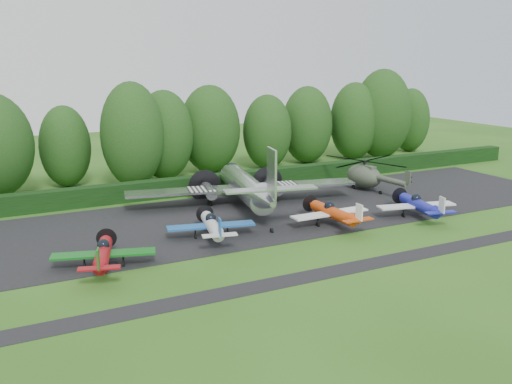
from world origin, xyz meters
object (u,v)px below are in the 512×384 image
light_plane_red (103,254)px  helicopter (364,174)px  light_plane_white (212,225)px  light_plane_blue (419,205)px  transport_plane (247,187)px  light_plane_orange (333,213)px  sign_board (411,160)px

light_plane_red → helicopter: helicopter is taller
light_plane_white → helicopter: bearing=8.3°
light_plane_blue → helicopter: bearing=64.9°
light_plane_red → helicopter: (32.66, 11.83, 0.66)m
light_plane_white → helicopter: (22.83, 8.86, 0.66)m
transport_plane → light_plane_red: size_ratio=3.08×
light_plane_orange → helicopter: helicopter is taller
light_plane_white → sign_board: (35.93, 15.49, 0.12)m
sign_board → light_plane_white: bearing=-153.9°
sign_board → light_plane_blue: bearing=-127.5°
light_plane_orange → sign_board: size_ratio=2.34×
helicopter → sign_board: (13.09, 6.63, -0.54)m
light_plane_orange → light_plane_blue: light_plane_blue is taller
light_plane_red → sign_board: bearing=5.6°
light_plane_white → light_plane_blue: size_ratio=0.96×
light_plane_orange → sign_board: 29.84m
transport_plane → light_plane_red: (-17.05, -10.82, -0.97)m
sign_board → light_plane_orange: bearing=-142.6°
light_plane_white → sign_board: bearing=10.4°
transport_plane → helicopter: bearing=-8.1°
transport_plane → light_plane_white: transport_plane is taller
transport_plane → light_plane_blue: transport_plane is taller
transport_plane → sign_board: (28.70, 7.65, -0.85)m
helicopter → light_plane_blue: bearing=-98.3°
light_plane_white → light_plane_blue: light_plane_blue is taller
light_plane_blue → helicopter: helicopter is taller
helicopter → transport_plane: bearing=-172.6°
light_plane_white → helicopter: 24.50m
light_plane_blue → sign_board: size_ratio=2.36×
transport_plane → light_plane_white: size_ratio=3.07×
helicopter → light_plane_white: bearing=-155.1°
light_plane_blue → helicopter: (2.52, 11.83, 0.61)m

